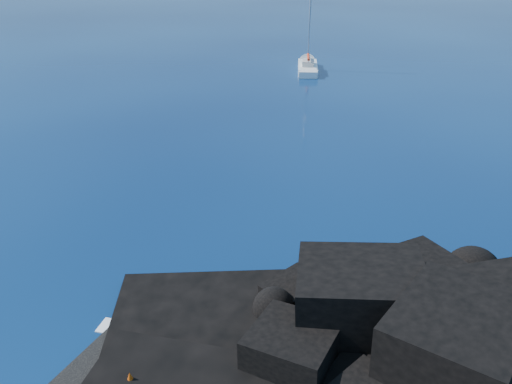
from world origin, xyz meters
TOP-DOWN VIEW (x-y plane):
  - ground at (0.00, 0.00)m, footprint 400.00×400.00m
  - surf_foam at (5.00, 5.00)m, footprint 10.00×8.00m
  - sailboat at (-3.61, 53.19)m, footprint 5.30×11.86m
  - marker_cone at (2.90, 0.07)m, footprint 0.50×0.50m

SIDE VIEW (x-z plane):
  - ground at x=0.00m, z-range 0.00..0.00m
  - surf_foam at x=5.00m, z-range -0.03..0.03m
  - sailboat at x=-3.61m, z-range -6.09..6.09m
  - marker_cone at x=2.90m, z-range 0.35..0.93m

